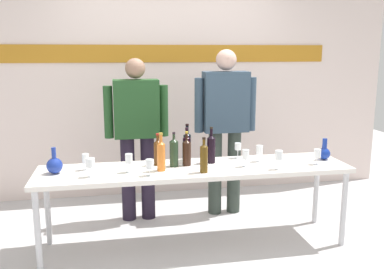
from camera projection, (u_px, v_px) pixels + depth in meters
ground_plane at (195, 244)px, 3.76m from camera, size 10.00×10.00×0.00m
back_wall at (170, 69)px, 4.94m from camera, size 5.44×0.11×3.00m
display_table at (195, 173)px, 3.63m from camera, size 2.70×0.61×0.72m
decanter_blue_left at (55, 165)px, 3.42m from camera, size 0.13×0.13×0.22m
decanter_blue_right at (324, 153)px, 3.86m from camera, size 0.11×0.11×0.20m
presenter_left at (137, 129)px, 4.16m from camera, size 0.64×0.22×1.64m
presenter_right at (225, 120)px, 4.32m from camera, size 0.65×0.22×1.73m
wine_bottle_0 at (161, 155)px, 3.48m from camera, size 0.07×0.07×0.32m
wine_bottle_1 at (158, 152)px, 3.67m from camera, size 0.07×0.07×0.28m
wine_bottle_2 at (174, 152)px, 3.62m from camera, size 0.07×0.07×0.30m
wine_bottle_3 at (204, 157)px, 3.44m from camera, size 0.07×0.07×0.30m
wine_bottle_4 at (211, 148)px, 3.73m from camera, size 0.08×0.08×0.33m
wine_bottle_5 at (187, 148)px, 3.74m from camera, size 0.07×0.07×0.32m
wine_bottle_6 at (187, 152)px, 3.65m from camera, size 0.07×0.07×0.30m
wine_bottle_7 at (187, 145)px, 3.83m from camera, size 0.07×0.07×0.34m
wine_glass_left_0 at (85, 159)px, 3.51m from camera, size 0.06×0.06×0.14m
wine_glass_left_1 at (91, 163)px, 3.32m from camera, size 0.07×0.07×0.15m
wine_glass_left_2 at (129, 159)px, 3.44m from camera, size 0.06×0.06×0.16m
wine_glass_left_3 at (150, 164)px, 3.35m from camera, size 0.07×0.07×0.14m
wine_glass_right_0 at (317, 154)px, 3.69m from camera, size 0.06×0.06×0.14m
wine_glass_right_1 at (279, 156)px, 3.53m from camera, size 0.06×0.06×0.16m
wine_glass_right_2 at (259, 150)px, 3.78m from camera, size 0.06×0.06×0.15m
wine_glass_right_3 at (238, 147)px, 3.90m from camera, size 0.06×0.06×0.15m
wine_glass_right_4 at (246, 155)px, 3.62m from camera, size 0.06×0.06×0.15m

